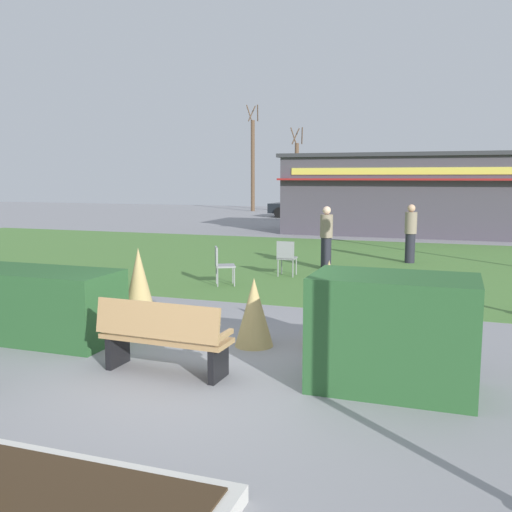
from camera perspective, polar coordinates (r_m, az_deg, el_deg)
The scene contains 16 objects.
ground_plane at distance 7.25m, azimuth -5.34°, elevation -12.04°, with size 80.00×80.00×0.00m, color gray.
lawn_patch at distance 16.80m, azimuth 9.21°, elevation -0.67°, with size 36.00×12.00×0.01m, color #4C7A38.
park_bench at distance 7.34m, azimuth -9.21°, elevation -7.94°, with size 1.72×0.59×0.95m.
hedge_left at distance 9.40m, azimuth -21.02°, elevation -4.52°, with size 2.59×1.10×1.07m, color #28562B.
hedge_right at distance 6.92m, azimuth 13.44°, elevation -7.40°, with size 1.88×1.10×1.34m, color #28562B.
ornamental_grass_behind_left at distance 9.35m, azimuth -11.52°, elevation -3.32°, with size 0.64×0.64×1.36m, color tan.
ornamental_grass_behind_right at distance 8.52m, azimuth 7.20°, elevation -4.62°, with size 0.75×0.75×1.26m, color tan.
ornamental_grass_behind_center at distance 8.43m, azimuth -0.20°, elevation -5.58°, with size 0.57×0.57×1.01m, color tan.
food_kiosk at distance 25.75m, azimuth 14.65°, elevation 5.98°, with size 10.47×4.39×3.45m.
cafe_chair_west at distance 13.12m, azimuth -3.47°, elevation -0.65°, with size 0.59×0.59×0.89m.
cafe_chair_east at distance 14.30m, azimuth 3.03°, elevation 0.06°, with size 0.46×0.46×0.89m.
person_strolling at distance 17.09m, azimuth 15.09°, elevation 2.20°, with size 0.34×0.34×1.69m.
person_standing at distance 15.55m, azimuth 6.99°, elevation 1.88°, with size 0.34×0.34×1.69m.
parked_car_west_slot at distance 35.35m, azimuth 4.80°, elevation 4.87°, with size 4.35×2.36×1.20m.
tree_left_bg at distance 40.45m, azimuth 4.05°, elevation 7.97°, with size 0.91×0.96×5.84m.
tree_right_bg at distance 41.91m, azimuth -0.32°, elevation 9.14°, with size 0.91×0.96×7.55m.
Camera 1 is at (2.86, -6.20, 2.46)m, focal length 40.29 mm.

